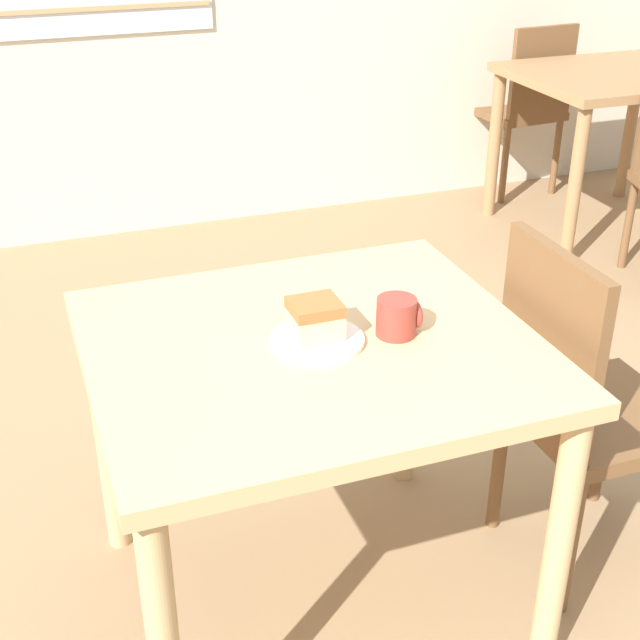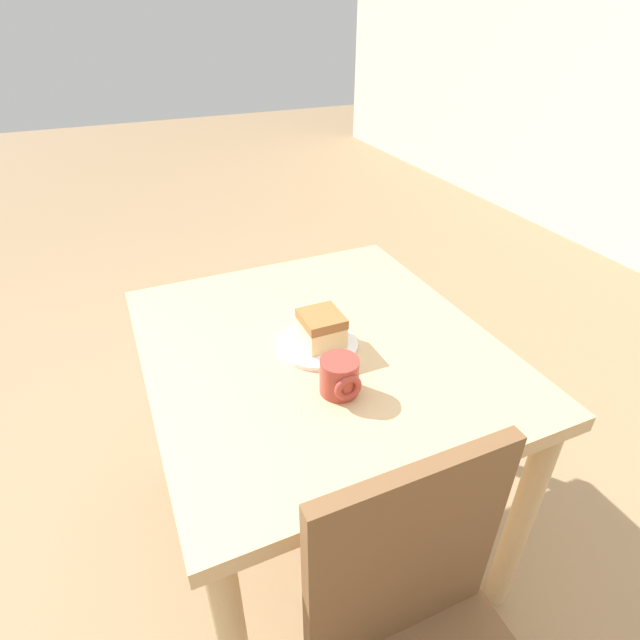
# 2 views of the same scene
# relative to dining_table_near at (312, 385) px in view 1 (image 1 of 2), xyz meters

# --- Properties ---
(dining_table_near) EXTENTS (0.94, 0.85, 0.74)m
(dining_table_near) POSITION_rel_dining_table_near_xyz_m (0.00, 0.00, 0.00)
(dining_table_near) COLOR tan
(dining_table_near) RESTS_ON ground_plane
(dining_table_far) EXTENTS (0.91, 0.78, 0.76)m
(dining_table_far) POSITION_rel_dining_table_near_xyz_m (2.14, 1.85, 0.01)
(dining_table_far) COLOR #9E754C
(dining_table_far) RESTS_ON ground_plane
(chair_near_window) EXTENTS (0.39, 0.39, 0.89)m
(chair_near_window) POSITION_rel_dining_table_near_xyz_m (0.66, -0.08, -0.15)
(chair_near_window) COLOR brown
(chair_near_window) RESTS_ON ground_plane
(chair_far_opposite) EXTENTS (0.42, 0.42, 0.89)m
(chair_far_opposite) POSITION_rel_dining_table_near_xyz_m (2.05, 2.43, -0.15)
(chair_far_opposite) COLOR brown
(chair_far_opposite) RESTS_ON ground_plane
(plate) EXTENTS (0.20, 0.20, 0.01)m
(plate) POSITION_rel_dining_table_near_xyz_m (0.01, -0.01, 0.11)
(plate) COLOR white
(plate) RESTS_ON dining_table_near
(cake_slice) EXTENTS (0.10, 0.10, 0.08)m
(cake_slice) POSITION_rel_dining_table_near_xyz_m (0.01, 0.00, 0.16)
(cake_slice) COLOR #E5CC89
(cake_slice) RESTS_ON plate
(coffee_mug) EXTENTS (0.09, 0.09, 0.08)m
(coffee_mug) POSITION_rel_dining_table_near_xyz_m (0.18, -0.03, 0.15)
(coffee_mug) COLOR #9E382D
(coffee_mug) RESTS_ON dining_table_near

